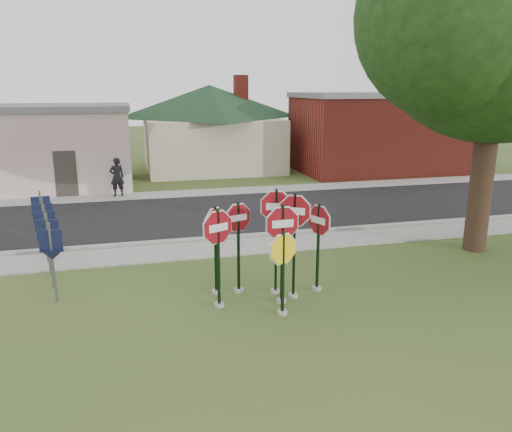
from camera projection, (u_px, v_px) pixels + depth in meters
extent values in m
plane|color=#334E1D|center=(284.00, 324.00, 10.97)|extent=(120.00, 120.00, 0.00)
cube|color=gray|center=(233.00, 247.00, 16.13)|extent=(60.00, 1.60, 0.06)
cube|color=black|center=(211.00, 214.00, 20.35)|extent=(60.00, 7.00, 0.04)
cube|color=gray|center=(196.00, 193.00, 24.38)|extent=(60.00, 1.60, 0.06)
cube|color=gray|center=(227.00, 238.00, 17.05)|extent=(60.00, 0.20, 0.14)
cylinder|color=#9A9890|center=(281.00, 300.00, 12.10)|extent=(0.24, 0.24, 0.08)
cube|color=black|center=(282.00, 255.00, 11.80)|extent=(0.06, 0.05, 2.44)
cylinder|color=white|center=(282.00, 224.00, 11.61)|extent=(1.14, 0.08, 1.14)
cylinder|color=maroon|center=(282.00, 224.00, 11.61)|extent=(1.06, 0.08, 1.06)
cube|color=white|center=(282.00, 224.00, 11.61)|extent=(0.53, 0.04, 0.18)
cylinder|color=#9A9890|center=(282.00, 312.00, 11.46)|extent=(0.24, 0.24, 0.08)
cube|color=black|center=(283.00, 274.00, 11.23)|extent=(0.07, 0.07, 1.97)
cylinder|color=white|center=(283.00, 249.00, 11.08)|extent=(0.96, 0.32, 1.00)
cylinder|color=yellow|center=(283.00, 249.00, 11.08)|extent=(0.89, 0.31, 0.93)
cylinder|color=#9A9890|center=(219.00, 305.00, 11.86)|extent=(0.24, 0.24, 0.08)
cube|color=black|center=(218.00, 259.00, 11.57)|extent=(0.08, 0.07, 2.40)
cylinder|color=white|center=(218.00, 227.00, 11.38)|extent=(1.01, 0.49, 1.11)
cylinder|color=maroon|center=(218.00, 227.00, 11.38)|extent=(0.94, 0.46, 1.03)
cube|color=white|center=(218.00, 227.00, 11.38)|extent=(0.47, 0.23, 0.18)
cylinder|color=#9A9890|center=(293.00, 295.00, 12.40)|extent=(0.24, 0.24, 0.08)
cube|color=black|center=(294.00, 246.00, 12.08)|extent=(0.08, 0.07, 2.64)
cylinder|color=white|center=(295.00, 211.00, 11.86)|extent=(0.95, 0.54, 1.08)
cylinder|color=maroon|center=(295.00, 211.00, 11.86)|extent=(0.88, 0.51, 1.00)
cube|color=white|center=(295.00, 211.00, 11.86)|extent=(0.44, 0.25, 0.17)
cylinder|color=#9A9890|center=(275.00, 291.00, 12.64)|extent=(0.24, 0.24, 0.08)
cube|color=black|center=(276.00, 242.00, 12.31)|extent=(0.07, 0.06, 2.69)
cylinder|color=white|center=(276.00, 206.00, 12.08)|extent=(1.06, 0.28, 1.09)
cylinder|color=maroon|center=(276.00, 206.00, 12.08)|extent=(0.98, 0.27, 1.01)
cube|color=white|center=(276.00, 206.00, 12.08)|extent=(0.49, 0.13, 0.17)
cylinder|color=#9A9890|center=(239.00, 290.00, 12.71)|extent=(0.24, 0.24, 0.08)
cube|color=black|center=(238.00, 248.00, 12.43)|extent=(0.07, 0.07, 2.36)
cylinder|color=white|center=(238.00, 218.00, 12.23)|extent=(0.95, 0.33, 0.99)
cylinder|color=maroon|center=(238.00, 218.00, 12.23)|extent=(0.88, 0.31, 0.92)
cube|color=white|center=(238.00, 218.00, 12.23)|extent=(0.44, 0.15, 0.16)
cylinder|color=#9A9890|center=(317.00, 288.00, 12.84)|extent=(0.24, 0.24, 0.08)
cube|color=black|center=(318.00, 247.00, 12.56)|extent=(0.07, 0.07, 2.28)
cylinder|color=white|center=(319.00, 220.00, 12.38)|extent=(0.42, 0.99, 1.06)
cylinder|color=maroon|center=(319.00, 220.00, 12.38)|extent=(0.39, 0.92, 0.98)
cube|color=white|center=(319.00, 220.00, 12.38)|extent=(0.20, 0.46, 0.17)
cylinder|color=#9A9890|center=(217.00, 291.00, 12.64)|extent=(0.24, 0.24, 0.08)
cube|color=black|center=(216.00, 250.00, 12.36)|extent=(0.08, 0.08, 2.27)
cylinder|color=white|center=(215.00, 223.00, 12.18)|extent=(0.81, 0.71, 1.06)
cylinder|color=maroon|center=(215.00, 223.00, 12.18)|extent=(0.75, 0.66, 0.98)
cube|color=white|center=(215.00, 223.00, 12.18)|extent=(0.38, 0.33, 0.17)
cube|color=#59595E|center=(53.00, 263.00, 11.87)|extent=(0.05, 0.05, 2.00)
cube|color=black|center=(51.00, 241.00, 11.73)|extent=(0.55, 0.13, 0.55)
cone|color=black|center=(52.00, 255.00, 11.82)|extent=(0.65, 0.65, 0.25)
cube|color=#59595E|center=(50.00, 251.00, 12.76)|extent=(0.05, 0.05, 2.00)
cube|color=black|center=(48.00, 230.00, 12.62)|extent=(0.55, 0.09, 0.55)
cone|color=black|center=(49.00, 243.00, 12.71)|extent=(0.62, 0.62, 0.25)
cube|color=#59595E|center=(47.00, 240.00, 13.65)|extent=(0.05, 0.05, 2.00)
cube|color=black|center=(45.00, 221.00, 13.51)|extent=(0.55, 0.05, 0.55)
cone|color=black|center=(46.00, 233.00, 13.60)|extent=(0.58, 0.58, 0.25)
cube|color=#59595E|center=(45.00, 231.00, 14.54)|extent=(0.05, 0.05, 2.00)
cube|color=black|center=(43.00, 212.00, 14.40)|extent=(0.55, 0.05, 0.55)
cone|color=black|center=(44.00, 224.00, 14.49)|extent=(0.58, 0.58, 0.25)
cube|color=#59595E|center=(43.00, 222.00, 15.43)|extent=(0.05, 0.05, 2.00)
cube|color=black|center=(41.00, 205.00, 15.29)|extent=(0.55, 0.09, 0.55)
cone|color=black|center=(42.00, 216.00, 15.38)|extent=(0.62, 0.62, 0.25)
cube|color=silver|center=(8.00, 150.00, 25.20)|extent=(12.00, 6.00, 4.00)
cube|color=slate|center=(3.00, 108.00, 24.68)|extent=(12.20, 6.20, 0.30)
cube|color=#332D28|center=(66.00, 174.00, 23.35)|extent=(1.00, 0.10, 2.20)
cube|color=beige|center=(211.00, 143.00, 31.69)|extent=(8.00, 8.00, 3.20)
pyramid|color=black|center=(209.00, 85.00, 30.78)|extent=(11.60, 11.60, 2.00)
cube|color=maroon|center=(241.00, 88.00, 31.31)|extent=(0.80, 0.80, 1.60)
cube|color=maroon|center=(380.00, 134.00, 30.64)|extent=(10.00, 6.00, 4.50)
cube|color=slate|center=(383.00, 95.00, 30.05)|extent=(10.20, 6.20, 0.30)
cube|color=white|center=(374.00, 133.00, 27.31)|extent=(2.00, 0.08, 0.90)
cylinder|color=black|center=(484.00, 162.00, 15.35)|extent=(0.70, 0.70, 5.64)
sphere|color=black|center=(501.00, 8.00, 14.24)|extent=(7.69, 7.69, 7.69)
cylinder|color=black|center=(448.00, 126.00, 40.14)|extent=(0.50, 0.50, 4.00)
sphere|color=black|center=(453.00, 80.00, 39.23)|extent=(5.60, 5.60, 5.60)
imported|color=black|center=(117.00, 177.00, 23.40)|extent=(0.75, 0.58, 1.83)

